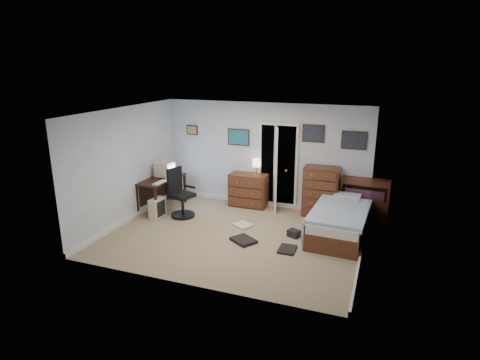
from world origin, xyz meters
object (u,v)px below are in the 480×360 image
computer_desk (158,185)px  low_dresser (248,190)px  office_chair (180,198)px  tall_dresser (321,192)px  bed (339,221)px

computer_desk → low_dresser: low_dresser is taller
computer_desk → office_chair: (0.74, -0.29, -0.15)m
office_chair → low_dresser: size_ratio=1.23×
tall_dresser → bed: tall_dresser is taller
low_dresser → bed: 2.52m
low_dresser → tall_dresser: (1.74, -0.02, 0.17)m
computer_desk → tall_dresser: size_ratio=1.17×
computer_desk → bed: 4.28m
computer_desk → office_chair: bearing=-17.5°
computer_desk → office_chair: size_ratio=1.20×
low_dresser → office_chair: bearing=-136.5°
bed → low_dresser: bearing=159.2°
computer_desk → bed: size_ratio=0.66×
computer_desk → bed: bearing=2.1°
computer_desk → low_dresser: bearing=27.9°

